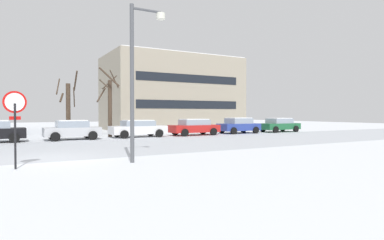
% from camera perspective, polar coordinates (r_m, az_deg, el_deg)
% --- Properties ---
extents(ground_plane, '(120.00, 120.00, 0.00)m').
position_cam_1_polar(ground_plane, '(15.16, -22.88, -6.23)').
color(ground_plane, white).
extents(road_surface, '(80.00, 9.98, 0.00)m').
position_cam_1_polar(road_surface, '(19.10, -24.20, -4.71)').
color(road_surface, '#B7BCC4').
rests_on(road_surface, ground).
extents(stop_sign, '(0.75, 0.16, 2.70)m').
position_cam_1_polar(stop_sign, '(12.78, -28.45, 0.86)').
color(stop_sign, black).
rests_on(stop_sign, ground).
extents(street_lamp, '(1.48, 0.36, 6.17)m').
position_cam_1_polar(street_lamp, '(13.18, -9.44, 8.92)').
color(street_lamp, '#4C4F54').
rests_on(street_lamp, ground).
extents(parked_car_silver, '(3.89, 2.07, 1.42)m').
position_cam_1_polar(parked_car_silver, '(25.30, -20.13, -1.60)').
color(parked_car_silver, silver).
rests_on(parked_car_silver, ground).
extents(parked_car_white, '(4.46, 2.08, 1.38)m').
position_cam_1_polar(parked_car_white, '(26.65, -9.36, -1.43)').
color(parked_car_white, white).
rests_on(parked_car_white, ground).
extents(parked_car_red, '(4.39, 2.01, 1.43)m').
position_cam_1_polar(parked_car_red, '(28.53, 0.40, -1.21)').
color(parked_car_red, red).
rests_on(parked_car_red, ground).
extents(parked_car_blue, '(4.03, 2.13, 1.51)m').
position_cam_1_polar(parked_car_blue, '(31.57, 8.13, -0.93)').
color(parked_car_blue, '#283D93').
rests_on(parked_car_blue, ground).
extents(parked_car_green, '(4.32, 2.09, 1.43)m').
position_cam_1_polar(parked_car_green, '(34.73, 14.96, -0.81)').
color(parked_car_green, '#1E6038').
rests_on(parked_car_green, ground).
extents(tree_far_mid, '(1.68, 1.62, 5.39)m').
position_cam_1_polar(tree_far_mid, '(28.67, -20.77, 2.13)').
color(tree_far_mid, '#423326').
rests_on(tree_far_mid, ground).
extents(tree_far_left, '(1.87, 2.17, 5.58)m').
position_cam_1_polar(tree_far_left, '(27.58, -14.18, 2.72)').
color(tree_far_left, '#423326').
rests_on(tree_far_left, ground).
extents(building_far_right, '(15.70, 9.32, 8.73)m').
position_cam_1_polar(building_far_right, '(40.42, -3.52, 4.65)').
color(building_far_right, '#9E937F').
rests_on(building_far_right, ground).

